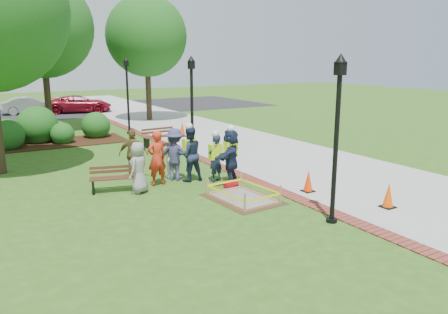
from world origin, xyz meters
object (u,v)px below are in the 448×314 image
cone_front (388,196)px  hivis_worker_c (189,153)px  wet_concrete_pad (243,192)px  bench_near (114,184)px  hivis_worker_b (215,156)px  hivis_worker_a (231,155)px  lamp_near (337,127)px

cone_front → hivis_worker_c: hivis_worker_c is taller
wet_concrete_pad → bench_near: size_ratio=1.57×
bench_near → hivis_worker_b: (3.35, -0.61, 0.64)m
hivis_worker_a → lamp_near: bearing=-85.3°
wet_concrete_pad → hivis_worker_a: size_ratio=1.21×
wet_concrete_pad → hivis_worker_b: bearing=83.0°
hivis_worker_c → cone_front: bearing=-56.6°
bench_near → wet_concrete_pad: bearing=-41.5°
hivis_worker_a → hivis_worker_c: hivis_worker_c is taller
bench_near → hivis_worker_a: size_ratio=0.77×
hivis_worker_c → lamp_near: bearing=-75.3°
lamp_near → cone_front: bearing=-0.0°
bench_near → hivis_worker_c: hivis_worker_c is taller
lamp_near → hivis_worker_b: (-0.69, 4.88, -1.59)m
hivis_worker_c → wet_concrete_pad: bearing=-80.0°
hivis_worker_b → bench_near: bearing=169.7°
bench_near → lamp_near: 7.17m
hivis_worker_a → bench_near: bearing=163.8°
bench_near → lamp_near: (4.04, -5.49, 2.23)m
wet_concrete_pad → hivis_worker_c: 2.79m
hivis_worker_a → hivis_worker_b: 0.57m
hivis_worker_c → hivis_worker_a: bearing=-42.9°
lamp_near → hivis_worker_b: lamp_near is taller
hivis_worker_a → hivis_worker_b: (-0.33, 0.46, -0.10)m
bench_near → lamp_near: bearing=-53.7°
wet_concrete_pad → hivis_worker_c: size_ratio=1.19×
lamp_near → bench_near: bearing=126.3°
wet_concrete_pad → cone_front: 4.15m
hivis_worker_a → hivis_worker_b: hivis_worker_a is taller
lamp_near → hivis_worker_a: lamp_near is taller
cone_front → hivis_worker_c: size_ratio=0.36×
cone_front → hivis_worker_a: hivis_worker_a is taller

